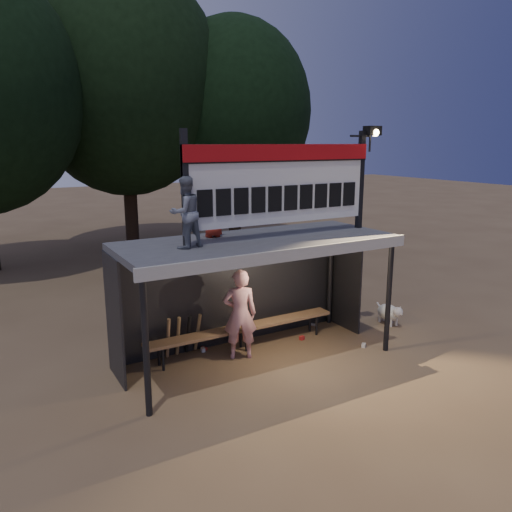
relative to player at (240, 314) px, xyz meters
The scene contains 12 objects.
ground 0.93m from the player, 46.75° to the right, with size 80.00×80.00×0.00m, color brown.
player is the anchor object (origin of this frame).
child_a 2.37m from the player, 163.37° to the right, with size 0.56×0.44×1.16m, color slate.
child_b 1.96m from the player, 141.53° to the left, with size 0.43×0.28×0.87m, color #A82819.
dugout_shelter 1.01m from the player, ahead, with size 5.10×2.08×2.32m.
scoreboard_assembly 2.60m from the player, 18.03° to the right, with size 4.10×0.27×1.99m.
bench 0.57m from the player, 52.18° to the left, with size 4.00×0.35×0.48m.
tree_mid 12.50m from the player, 83.74° to the left, with size 7.22×7.22×10.36m.
tree_right 12.30m from the player, 62.95° to the left, with size 6.08×6.08×8.72m.
dog 3.78m from the player, ahead, with size 0.36×0.81×0.49m.
bats 1.17m from the player, 148.26° to the left, with size 0.67×0.35×0.84m.
litter 1.33m from the player, 11.95° to the left, with size 2.98×1.59×0.08m.
Camera 1 is at (-4.39, -7.57, 4.01)m, focal length 35.00 mm.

